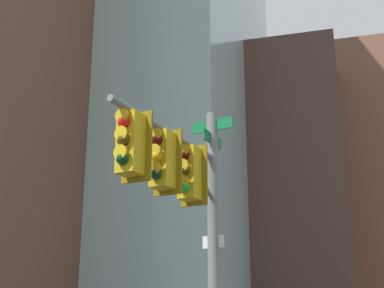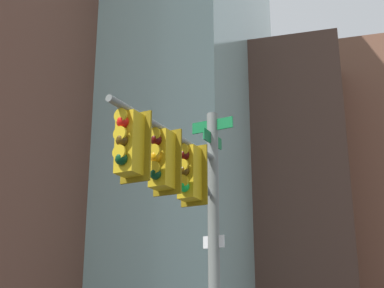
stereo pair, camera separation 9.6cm
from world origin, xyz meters
name	(u,v)px [view 1 (the left image)]	position (x,y,z in m)	size (l,w,h in m)	color
signal_pole_assembly	(184,202)	(1.38, -0.14, 4.39)	(3.92, 1.32, 6.51)	slate
building_brick_midblock	(268,205)	(-49.17, -5.52, 15.15)	(17.22, 16.45, 30.30)	#4C3328
building_glass_tower	(107,90)	(-43.00, -21.78, 27.59)	(33.78, 31.35, 55.18)	#9EC6C1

